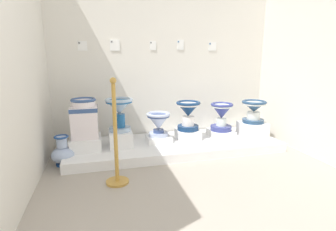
% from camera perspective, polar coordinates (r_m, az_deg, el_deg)
% --- Properties ---
extents(ground_plane, '(5.29, 5.50, 0.02)m').
position_cam_1_polar(ground_plane, '(2.52, 10.96, -18.07)').
color(ground_plane, '#A3998C').
extents(wall_back, '(3.49, 0.06, 2.91)m').
position_cam_1_polar(wall_back, '(4.06, -0.69, 15.09)').
color(wall_back, silver).
rests_on(wall_back, ground_plane).
extents(wall_left, '(0.06, 2.90, 2.91)m').
position_cam_1_polar(wall_left, '(2.65, -30.94, 14.92)').
color(wall_left, silver).
rests_on(wall_left, ground_plane).
extents(wall_right, '(0.06, 2.90, 2.91)m').
position_cam_1_polar(wall_right, '(3.69, 32.42, 13.53)').
color(wall_right, silver).
rests_on(wall_right, ground_plane).
extents(display_platform, '(2.88, 0.99, 0.12)m').
position_cam_1_polar(display_platform, '(3.72, 1.42, -6.47)').
color(display_platform, white).
rests_on(display_platform, ground_plane).
extents(plinth_block_pale_glazed, '(0.38, 0.40, 0.16)m').
position_cam_1_polar(plinth_block_pale_glazed, '(3.54, -17.28, -5.65)').
color(plinth_block_pale_glazed, white).
rests_on(plinth_block_pale_glazed, display_platform).
extents(antique_toilet_pale_glazed, '(0.33, 0.34, 0.49)m').
position_cam_1_polar(antique_toilet_pale_glazed, '(3.46, -17.63, -0.34)').
color(antique_toilet_pale_glazed, white).
rests_on(antique_toilet_pale_glazed, plinth_block_pale_glazed).
extents(plinth_block_broad_patterned, '(0.30, 0.38, 0.20)m').
position_cam_1_polar(plinth_block_broad_patterned, '(3.56, -10.25, -4.85)').
color(plinth_block_broad_patterned, white).
rests_on(plinth_block_broad_patterned, display_platform).
extents(antique_toilet_broad_patterned, '(0.35, 0.35, 0.43)m').
position_cam_1_polar(antique_toilet_broad_patterned, '(3.46, -10.50, 1.39)').
color(antique_toilet_broad_patterned, '#9DB6D0').
rests_on(antique_toilet_broad_patterned, plinth_block_broad_patterned).
extents(plinth_block_tall_cobalt, '(0.33, 0.31, 0.08)m').
position_cam_1_polar(plinth_block_tall_cobalt, '(3.69, -2.05, -5.02)').
color(plinth_block_tall_cobalt, white).
rests_on(plinth_block_tall_cobalt, display_platform).
extents(antique_toilet_tall_cobalt, '(0.33, 0.33, 0.33)m').
position_cam_1_polar(antique_toilet_tall_cobalt, '(3.62, -2.08, -1.38)').
color(antique_toilet_tall_cobalt, '#B1BDDE').
rests_on(antique_toilet_tall_cobalt, plinth_block_tall_cobalt).
extents(plinth_block_squat_floral, '(0.32, 0.29, 0.14)m').
position_cam_1_polar(plinth_block_squat_floral, '(3.79, 4.31, -4.09)').
color(plinth_block_squat_floral, white).
rests_on(plinth_block_squat_floral, display_platform).
extents(antique_toilet_squat_floral, '(0.34, 0.34, 0.41)m').
position_cam_1_polar(antique_toilet_squat_floral, '(3.72, 4.39, 0.70)').
color(antique_toilet_squat_floral, navy).
rests_on(antique_toilet_squat_floral, plinth_block_squat_floral).
extents(plinth_block_slender_white, '(0.33, 0.38, 0.09)m').
position_cam_1_polar(plinth_block_slender_white, '(4.02, 11.34, -3.72)').
color(plinth_block_slender_white, white).
rests_on(plinth_block_slender_white, display_platform).
extents(antique_toilet_slender_white, '(0.33, 0.33, 0.41)m').
position_cam_1_polar(antique_toilet_slender_white, '(3.95, 11.51, 0.33)').
color(antique_toilet_slender_white, navy).
rests_on(antique_toilet_slender_white, plinth_block_slender_white).
extents(plinth_block_central_ornate, '(0.37, 0.33, 0.20)m').
position_cam_1_polar(plinth_block_central_ornate, '(4.14, 17.79, -2.80)').
color(plinth_block_central_ornate, white).
rests_on(plinth_block_central_ornate, display_platform).
extents(antique_toilet_central_ornate, '(0.35, 0.35, 0.33)m').
position_cam_1_polar(antique_toilet_central_ornate, '(4.08, 18.07, 1.38)').
color(antique_toilet_central_ornate, navy).
rests_on(antique_toilet_central_ornate, plinth_block_central_ornate).
extents(info_placard_first, '(0.12, 0.01, 0.13)m').
position_cam_1_polar(info_placard_first, '(3.90, -18.06, 14.15)').
color(info_placard_first, white).
extents(info_placard_second, '(0.13, 0.01, 0.15)m').
position_cam_1_polar(info_placard_second, '(3.91, -11.43, 14.71)').
color(info_placard_second, white).
extents(info_placard_third, '(0.10, 0.01, 0.13)m').
position_cam_1_polar(info_placard_third, '(3.98, -3.30, 14.91)').
color(info_placard_third, white).
extents(info_placard_fourth, '(0.10, 0.01, 0.14)m').
position_cam_1_polar(info_placard_fourth, '(4.08, 2.69, 15.06)').
color(info_placard_fourth, white).
extents(info_placard_fifth, '(0.13, 0.01, 0.13)m').
position_cam_1_polar(info_placard_fifth, '(4.27, 9.57, 14.55)').
color(info_placard_fifth, white).
extents(decorative_vase_spare, '(0.27, 0.27, 0.36)m').
position_cam_1_polar(decorative_vase_spare, '(3.41, -21.83, -7.58)').
color(decorative_vase_spare, navy).
rests_on(decorative_vase_spare, ground_plane).
extents(stanchion_post_near_left, '(0.23, 0.23, 1.08)m').
position_cam_1_polar(stanchion_post_near_left, '(2.72, -11.16, -7.38)').
color(stanchion_post_near_left, '#BE8D3A').
rests_on(stanchion_post_near_left, ground_plane).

